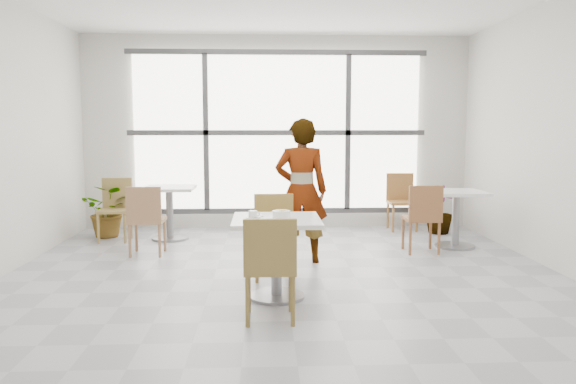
{
  "coord_description": "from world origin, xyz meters",
  "views": [
    {
      "loc": [
        -0.22,
        -5.3,
        1.57
      ],
      "look_at": [
        0.0,
        -0.3,
        1.0
      ],
      "focal_mm": 34.96,
      "sensor_mm": 36.0,
      "label": 1
    }
  ],
  "objects_px": {
    "bg_table_right": "(456,211)",
    "plant_right": "(439,210)",
    "main_table": "(276,243)",
    "chair_far": "(274,230)",
    "coffee_cup": "(253,215)",
    "bg_chair_left_far": "(116,205)",
    "oatmeal_bowl": "(281,215)",
    "bg_chair_right_far": "(401,197)",
    "bg_chair_right_near": "(423,214)",
    "bg_table_left": "(170,205)",
    "bg_chair_left_near": "(146,216)",
    "plant_left": "(109,211)",
    "chair_near": "(270,262)",
    "person": "(301,191)"
  },
  "relations": [
    {
      "from": "bg_chair_left_far",
      "to": "bg_chair_right_near",
      "type": "height_order",
      "value": "same"
    },
    {
      "from": "bg_chair_right_far",
      "to": "plant_left",
      "type": "relative_size",
      "value": 1.14
    },
    {
      "from": "main_table",
      "to": "chair_far",
      "type": "distance_m",
      "value": 0.78
    },
    {
      "from": "bg_chair_right_near",
      "to": "plant_left",
      "type": "xyz_separation_m",
      "value": [
        -4.23,
        1.27,
        -0.12
      ]
    },
    {
      "from": "oatmeal_bowl",
      "to": "bg_table_left",
      "type": "bearing_deg",
      "value": 117.03
    },
    {
      "from": "oatmeal_bowl",
      "to": "bg_table_left",
      "type": "xyz_separation_m",
      "value": [
        -1.49,
        2.91,
        -0.31
      ]
    },
    {
      "from": "main_table",
      "to": "bg_table_left",
      "type": "height_order",
      "value": "same"
    },
    {
      "from": "bg_table_right",
      "to": "coffee_cup",
      "type": "bearing_deg",
      "value": -141.37
    },
    {
      "from": "bg_chair_right_near",
      "to": "bg_chair_left_far",
      "type": "bearing_deg",
      "value": -14.44
    },
    {
      "from": "bg_table_right",
      "to": "chair_near",
      "type": "bearing_deg",
      "value": -131.69
    },
    {
      "from": "bg_table_left",
      "to": "bg_chair_right_near",
      "type": "height_order",
      "value": "bg_chair_right_near"
    },
    {
      "from": "oatmeal_bowl",
      "to": "bg_chair_right_far",
      "type": "height_order",
      "value": "bg_chair_right_far"
    },
    {
      "from": "bg_table_right",
      "to": "plant_right",
      "type": "height_order",
      "value": "bg_table_right"
    },
    {
      "from": "oatmeal_bowl",
      "to": "bg_chair_left_near",
      "type": "bearing_deg",
      "value": 130.64
    },
    {
      "from": "main_table",
      "to": "plant_right",
      "type": "relative_size",
      "value": 1.12
    },
    {
      "from": "coffee_cup",
      "to": "bg_table_left",
      "type": "bearing_deg",
      "value": 113.66
    },
    {
      "from": "bg_chair_right_near",
      "to": "plant_left",
      "type": "relative_size",
      "value": 1.14
    },
    {
      "from": "bg_chair_left_far",
      "to": "plant_left",
      "type": "height_order",
      "value": "bg_chair_left_far"
    },
    {
      "from": "bg_chair_left_near",
      "to": "bg_chair_right_near",
      "type": "distance_m",
      "value": 3.44
    },
    {
      "from": "person",
      "to": "plant_left",
      "type": "bearing_deg",
      "value": -29.21
    },
    {
      "from": "coffee_cup",
      "to": "bg_table_left",
      "type": "xyz_separation_m",
      "value": [
        -1.23,
        2.81,
        -0.29
      ]
    },
    {
      "from": "bg_chair_left_far",
      "to": "bg_chair_right_near",
      "type": "relative_size",
      "value": 1.0
    },
    {
      "from": "oatmeal_bowl",
      "to": "bg_table_left",
      "type": "distance_m",
      "value": 3.29
    },
    {
      "from": "bg_chair_right_near",
      "to": "chair_far",
      "type": "bearing_deg",
      "value": 27.76
    },
    {
      "from": "bg_chair_right_far",
      "to": "chair_near",
      "type": "bearing_deg",
      "value": -116.8
    },
    {
      "from": "coffee_cup",
      "to": "bg_chair_right_far",
      "type": "bearing_deg",
      "value": 57.05
    },
    {
      "from": "bg_table_left",
      "to": "plant_right",
      "type": "height_order",
      "value": "bg_table_left"
    },
    {
      "from": "main_table",
      "to": "chair_near",
      "type": "bearing_deg",
      "value": -95.83
    },
    {
      "from": "bg_chair_left_near",
      "to": "main_table",
      "type": "bearing_deg",
      "value": 131.16
    },
    {
      "from": "bg_chair_right_near",
      "to": "plant_left",
      "type": "bearing_deg",
      "value": -16.67
    },
    {
      "from": "bg_chair_left_far",
      "to": "bg_chair_left_near",
      "type": "bearing_deg",
      "value": -58.68
    },
    {
      "from": "coffee_cup",
      "to": "plant_left",
      "type": "height_order",
      "value": "coffee_cup"
    },
    {
      "from": "bg_table_left",
      "to": "bg_table_right",
      "type": "distance_m",
      "value": 3.93
    },
    {
      "from": "main_table",
      "to": "bg_chair_right_near",
      "type": "relative_size",
      "value": 0.92
    },
    {
      "from": "bg_table_left",
      "to": "bg_chair_left_far",
      "type": "relative_size",
      "value": 0.86
    },
    {
      "from": "plant_left",
      "to": "plant_right",
      "type": "relative_size",
      "value": 1.06
    },
    {
      "from": "bg_chair_right_far",
      "to": "main_table",
      "type": "bearing_deg",
      "value": -120.23
    },
    {
      "from": "bg_chair_right_near",
      "to": "plant_right",
      "type": "relative_size",
      "value": 1.22
    },
    {
      "from": "bg_chair_left_near",
      "to": "bg_table_right",
      "type": "bearing_deg",
      "value": -175.13
    },
    {
      "from": "bg_table_left",
      "to": "chair_near",
      "type": "bearing_deg",
      "value": -68.54
    },
    {
      "from": "chair_far",
      "to": "oatmeal_bowl",
      "type": "relative_size",
      "value": 4.14
    },
    {
      "from": "chair_far",
      "to": "bg_table_right",
      "type": "bearing_deg",
      "value": 29.05
    },
    {
      "from": "bg_chair_right_far",
      "to": "coffee_cup",
      "type": "bearing_deg",
      "value": -122.95
    },
    {
      "from": "coffee_cup",
      "to": "bg_chair_left_far",
      "type": "xyz_separation_m",
      "value": [
        -1.98,
        2.8,
        -0.28
      ]
    },
    {
      "from": "bg_table_left",
      "to": "plant_left",
      "type": "distance_m",
      "value": 0.94
    },
    {
      "from": "person",
      "to": "chair_far",
      "type": "bearing_deg",
      "value": 64.22
    },
    {
      "from": "chair_near",
      "to": "coffee_cup",
      "type": "distance_m",
      "value": 0.76
    },
    {
      "from": "chair_far",
      "to": "bg_table_left",
      "type": "height_order",
      "value": "chair_far"
    },
    {
      "from": "coffee_cup",
      "to": "main_table",
      "type": "bearing_deg",
      "value": -5.84
    },
    {
      "from": "bg_chair_right_near",
      "to": "bg_chair_right_far",
      "type": "relative_size",
      "value": 1.0
    }
  ]
}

